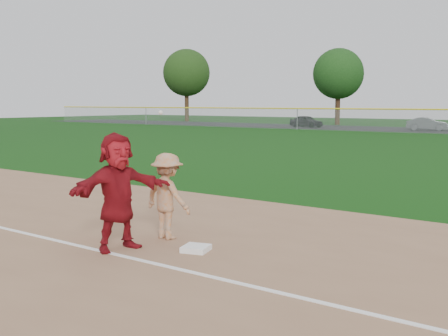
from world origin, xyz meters
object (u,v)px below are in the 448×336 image
Objects in this scene: car_mid at (427,124)px; car_left at (306,121)px; first_base at (196,248)px; base_runner at (118,191)px.

car_left is at bearing 76.08° from car_mid.
car_left reaches higher than first_base.
first_base is at bearing -142.47° from car_left.
car_mid is (-9.84, 45.17, 0.54)m from first_base.
car_mid is at bearing 24.89° from base_runner.
first_base is 0.12× the size of car_mid.
car_mid reaches higher than first_base.
car_left is at bearing 38.89° from base_runner.
car_mid is at bearing 102.29° from first_base.
base_runner reaches higher than car_mid.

